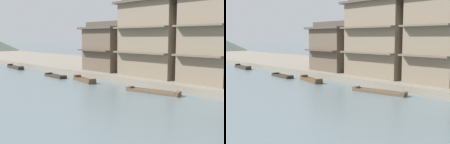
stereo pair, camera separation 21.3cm
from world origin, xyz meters
The scene contains 8 objects.
riverbank_right centered at (16.18, 30.00, 0.33)m, with size 18.00×110.00×0.65m, color gray.
boat_moored_second centered at (4.82, 31.24, 0.13)m, with size 1.22×3.98×0.37m.
boat_moored_third centered at (5.39, 43.62, 0.18)m, with size 1.44×5.40×0.55m.
boat_moored_far centered at (5.56, 16.91, 0.13)m, with size 1.84×5.02×0.38m.
boat_midriver_drifting centered at (5.21, 26.04, 0.18)m, with size 1.73×4.10×0.53m.
house_waterfront_tall centered at (11.37, 14.35, 4.97)m, with size 6.72×5.48×8.74m.
house_waterfront_narrow centered at (11.25, 20.89, 4.95)m, with size 6.48×7.68×8.74m.
house_waterfront_far centered at (11.18, 28.12, 3.66)m, with size 6.32×6.18×6.14m.
Camera 1 is at (-13.30, 2.40, 4.84)m, focal length 44.14 mm.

